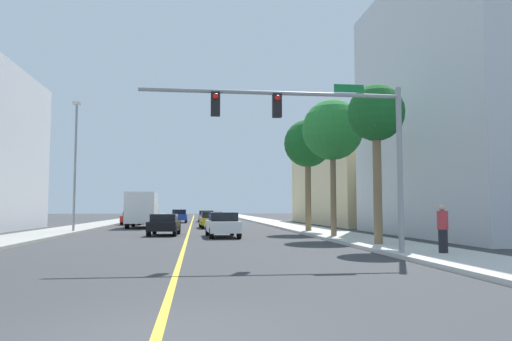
# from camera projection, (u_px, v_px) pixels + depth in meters

# --- Properties ---
(ground) EXTENTS (192.00, 192.00, 0.00)m
(ground) POSITION_uv_depth(u_px,v_px,m) (191.00, 225.00, 48.11)
(ground) COLOR #38383A
(sidewalk_left) EXTENTS (3.42, 168.00, 0.15)m
(sidewalk_left) POSITION_uv_depth(u_px,v_px,m) (96.00, 225.00, 47.01)
(sidewalk_left) COLOR #9E9B93
(sidewalk_left) RESTS_ON ground
(sidewalk_right) EXTENTS (3.42, 168.00, 0.15)m
(sidewalk_right) POSITION_uv_depth(u_px,v_px,m) (281.00, 224.00, 49.22)
(sidewalk_right) COLOR beige
(sidewalk_right) RESTS_ON ground
(lane_marking_center) EXTENTS (0.16, 144.00, 0.01)m
(lane_marking_center) POSITION_uv_depth(u_px,v_px,m) (191.00, 225.00, 48.11)
(lane_marking_center) COLOR yellow
(lane_marking_center) RESTS_ON ground
(building_right_far) EXTENTS (17.49, 23.43, 9.82)m
(building_right_far) POSITION_uv_depth(u_px,v_px,m) (392.00, 179.00, 52.91)
(building_right_far) COLOR beige
(building_right_far) RESTS_ON ground
(traffic_signal_mast) EXTENTS (9.37, 0.36, 6.02)m
(traffic_signal_mast) POSITION_uv_depth(u_px,v_px,m) (321.00, 127.00, 17.22)
(traffic_signal_mast) COLOR gray
(traffic_signal_mast) RESTS_ON sidewalk_right
(street_lamp) EXTENTS (0.56, 0.28, 9.01)m
(street_lamp) POSITION_uv_depth(u_px,v_px,m) (75.00, 160.00, 33.77)
(street_lamp) COLOR gray
(street_lamp) RESTS_ON sidewalk_left
(palm_near) EXTENTS (2.55, 2.55, 7.13)m
(palm_near) POSITION_uv_depth(u_px,v_px,m) (376.00, 116.00, 21.80)
(palm_near) COLOR brown
(palm_near) RESTS_ON sidewalk_right
(palm_mid) EXTENTS (3.52, 3.52, 7.86)m
(palm_mid) POSITION_uv_depth(u_px,v_px,m) (333.00, 131.00, 28.12)
(palm_mid) COLOR brown
(palm_mid) RESTS_ON sidewalk_right
(palm_far) EXTENTS (3.37, 3.37, 7.83)m
(palm_far) POSITION_uv_depth(u_px,v_px,m) (308.00, 145.00, 34.45)
(palm_far) COLOR brown
(palm_far) RESTS_ON sidewalk_right
(car_red) EXTENTS (2.00, 4.09, 1.35)m
(car_red) POSITION_uv_depth(u_px,v_px,m) (133.00, 218.00, 49.55)
(car_red) COLOR red
(car_red) RESTS_ON ground
(car_silver) EXTENTS (1.96, 3.98, 1.39)m
(car_silver) POSITION_uv_depth(u_px,v_px,m) (206.00, 216.00, 60.00)
(car_silver) COLOR #BCBCC1
(car_silver) RESTS_ON ground
(car_yellow) EXTENTS (2.07, 4.55, 1.39)m
(car_yellow) POSITION_uv_depth(u_px,v_px,m) (211.00, 220.00, 41.35)
(car_yellow) COLOR gold
(car_yellow) RESTS_ON ground
(car_white) EXTENTS (1.94, 4.61, 1.46)m
(car_white) POSITION_uv_depth(u_px,v_px,m) (223.00, 224.00, 28.78)
(car_white) COLOR white
(car_white) RESTS_ON ground
(car_black) EXTENTS (1.94, 3.93, 1.34)m
(car_black) POSITION_uv_depth(u_px,v_px,m) (164.00, 224.00, 30.66)
(car_black) COLOR black
(car_black) RESTS_ON ground
(car_blue) EXTENTS (1.76, 4.35, 1.53)m
(car_blue) POSITION_uv_depth(u_px,v_px,m) (179.00, 216.00, 56.26)
(car_blue) COLOR #1E389E
(car_blue) RESTS_ON ground
(delivery_truck) EXTENTS (2.53, 7.18, 3.03)m
(delivery_truck) POSITION_uv_depth(u_px,v_px,m) (143.00, 209.00, 42.23)
(delivery_truck) COLOR silver
(delivery_truck) RESTS_ON ground
(pedestrian) EXTENTS (0.38, 0.38, 1.70)m
(pedestrian) POSITION_uv_depth(u_px,v_px,m) (443.00, 229.00, 17.20)
(pedestrian) COLOR black
(pedestrian) RESTS_ON sidewalk_right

